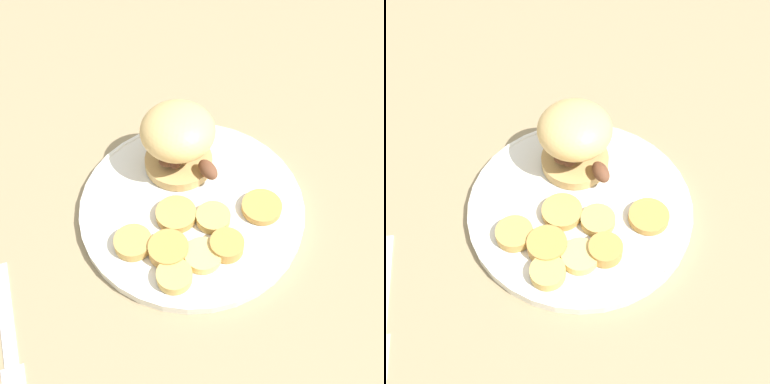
{
  "view_description": "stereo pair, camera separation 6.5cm",
  "coord_description": "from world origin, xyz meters",
  "views": [
    {
      "loc": [
        0.06,
        0.38,
        0.56
      ],
      "look_at": [
        0.0,
        0.0,
        0.04
      ],
      "focal_mm": 50.0,
      "sensor_mm": 36.0,
      "label": 1
    },
    {
      "loc": [
        -0.0,
        0.39,
        0.56
      ],
      "look_at": [
        0.0,
        0.0,
        0.04
      ],
      "focal_mm": 50.0,
      "sensor_mm": 36.0,
      "label": 2
    }
  ],
  "objects": [
    {
      "name": "ground_plane",
      "position": [
        0.0,
        0.0,
        0.0
      ],
      "size": [
        4.0,
        4.0,
        0.0
      ],
      "primitive_type": "plane",
      "color": "#937F5B"
    },
    {
      "name": "dinner_plate",
      "position": [
        0.0,
        0.0,
        0.01
      ],
      "size": [
        0.28,
        0.28,
        0.02
      ],
      "color": "white",
      "rests_on": "ground_plane"
    },
    {
      "name": "sandwich",
      "position": [
        0.01,
        -0.07,
        0.07
      ],
      "size": [
        0.09,
        0.1,
        0.09
      ],
      "color": "tan",
      "rests_on": "dinner_plate"
    },
    {
      "name": "potato_round_0",
      "position": [
        0.04,
        0.07,
        0.02
      ],
      "size": [
        0.05,
        0.05,
        0.02
      ],
      "primitive_type": "cylinder",
      "color": "#BC8942",
      "rests_on": "dinner_plate"
    },
    {
      "name": "potato_round_1",
      "position": [
        0.08,
        0.05,
        0.02
      ],
      "size": [
        0.04,
        0.04,
        0.01
      ],
      "primitive_type": "cylinder",
      "color": "tan",
      "rests_on": "dinner_plate"
    },
    {
      "name": "potato_round_2",
      "position": [
        -0.02,
        0.03,
        0.02
      ],
      "size": [
        0.04,
        0.04,
        0.01
      ],
      "primitive_type": "cylinder",
      "color": "tan",
      "rests_on": "dinner_plate"
    },
    {
      "name": "potato_round_3",
      "position": [
        -0.0,
        0.08,
        0.02
      ],
      "size": [
        0.04,
        0.04,
        0.01
      ],
      "primitive_type": "cylinder",
      "color": "#DBB766",
      "rests_on": "dinner_plate"
    },
    {
      "name": "potato_round_4",
      "position": [
        0.02,
        0.02,
        0.02
      ],
      "size": [
        0.05,
        0.05,
        0.01
      ],
      "primitive_type": "cylinder",
      "color": "tan",
      "rests_on": "dinner_plate"
    },
    {
      "name": "potato_round_5",
      "position": [
        -0.08,
        0.02,
        0.02
      ],
      "size": [
        0.05,
        0.05,
        0.01
      ],
      "primitive_type": "cylinder",
      "color": "#BC8942",
      "rests_on": "dinner_plate"
    },
    {
      "name": "potato_round_6",
      "position": [
        -0.03,
        0.07,
        0.02
      ],
      "size": [
        0.04,
        0.04,
        0.02
      ],
      "primitive_type": "cylinder",
      "color": "#BC8942",
      "rests_on": "dinner_plate"
    },
    {
      "name": "potato_round_7",
      "position": [
        0.04,
        0.1,
        0.02
      ],
      "size": [
        0.04,
        0.04,
        0.01
      ],
      "primitive_type": "cylinder",
      "color": "tan",
      "rests_on": "dinner_plate"
    },
    {
      "name": "fork",
      "position": [
        0.22,
        0.13,
        0.0
      ],
      "size": [
        0.04,
        0.18,
        0.0
      ],
      "color": "silver",
      "rests_on": "ground_plane"
    }
  ]
}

